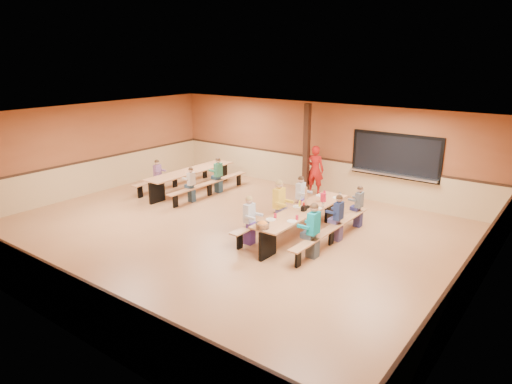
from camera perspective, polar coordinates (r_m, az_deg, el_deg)
The scene contains 23 objects.
ground at distance 12.07m, azimuth -3.82°, elevation -5.15°, with size 12.00×12.00×0.00m, color #985F39.
room_envelope at distance 11.83m, azimuth -3.89°, elevation -2.04°, with size 12.04×10.04×3.02m.
kitchen_pass_through at distance 14.55m, azimuth 17.02°, elevation 4.11°, with size 2.78×0.28×1.38m.
structural_post at distance 15.21m, azimuth 6.33°, elevation 5.31°, with size 0.18×0.18×3.00m, color black.
cafeteria_table_main at distance 11.68m, azimuth 5.88°, elevation -3.19°, with size 1.91×3.70×0.74m.
cafeteria_table_second at distance 15.70m, azimuth -8.09°, elevation 1.95°, with size 1.91×3.70×0.74m.
seated_child_white_left at distance 11.18m, azimuth -0.84°, elevation -3.57°, with size 0.38×0.31×1.22m, color silver, non-canonical shape.
seated_adult_yellow at distance 12.15m, azimuth 2.88°, elevation -1.61°, with size 0.43×0.35×1.34m, color yellow, non-canonical shape.
seated_child_grey_left at distance 13.06m, azimuth 5.58°, elevation -0.65°, with size 0.37×0.30×1.21m, color silver, non-canonical shape.
seated_child_teal_right at distance 10.52m, azimuth 7.18°, elevation -4.85°, with size 0.41×0.34×1.30m, color #0E8D9C, non-canonical shape.
seated_child_navy_right at distance 11.57m, azimuth 10.24°, elevation -3.24°, with size 0.36×0.29×1.18m, color navy, non-canonical shape.
seated_child_char_right at distance 12.63m, azimuth 12.74°, elevation -1.80°, with size 0.33×0.27×1.13m, color #545A5F, non-canonical shape.
seated_child_purple_sec at distance 15.77m, azimuth -12.18°, elevation 1.93°, with size 0.32×0.26×1.12m, color #784B72, non-canonical shape.
seated_child_green_sec at distance 15.46m, azimuth -4.73°, elevation 2.09°, with size 0.36×0.29×1.19m, color #317D59, non-canonical shape.
seated_child_tan_sec at distance 14.56m, azimuth -8.08°, elevation 0.89°, with size 0.32×0.26×1.11m, color #BCAD98, non-canonical shape.
standing_woman at distance 15.36m, azimuth 7.38°, elevation 2.78°, with size 0.60×0.39×1.64m, color red.
punch_pitcher at distance 12.29m, azimuth 8.40°, elevation -0.67°, with size 0.16×0.16×0.22m, color red.
chip_bowl at distance 10.33m, azimuth 0.82°, elevation -4.13°, with size 0.32×0.32×0.15m, color orange, non-canonical shape.
napkin_dispenser at distance 11.49m, azimuth 6.01°, elevation -2.07°, with size 0.10×0.14×0.13m, color black.
condiment_mustard at distance 11.77m, azimuth 5.48°, elevation -1.49°, with size 0.06×0.06×0.17m, color yellow.
condiment_ketchup at distance 11.63m, azimuth 5.97°, elevation -1.73°, with size 0.06×0.06×0.17m, color #B2140F.
table_paddle at distance 11.69m, azimuth 6.23°, elevation -1.37°, with size 0.16×0.16×0.56m.
place_settings at distance 11.60m, azimuth 5.92°, elevation -1.94°, with size 0.65×3.30×0.11m, color beige, non-canonical shape.
Camera 1 is at (7.32, -8.47, 4.50)m, focal length 32.00 mm.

